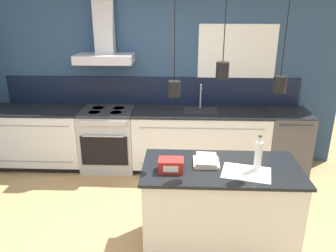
% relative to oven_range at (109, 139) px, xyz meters
% --- Properties ---
extents(ground_plane, '(16.00, 16.00, 0.00)m').
position_rel_oven_range_xyz_m(ground_plane, '(0.63, -1.69, -0.46)').
color(ground_plane, tan).
rests_on(ground_plane, ground).
extents(wall_back, '(5.60, 2.19, 2.60)m').
position_rel_oven_range_xyz_m(wall_back, '(0.60, 0.31, 0.90)').
color(wall_back, navy).
rests_on(wall_back, ground_plane).
extents(counter_run_left, '(1.36, 0.64, 0.91)m').
position_rel_oven_range_xyz_m(counter_run_left, '(-1.06, 0.01, 0.01)').
color(counter_run_left, black).
rests_on(counter_run_left, ground_plane).
extents(counter_run_sink, '(1.97, 0.64, 1.27)m').
position_rel_oven_range_xyz_m(counter_run_sink, '(1.36, 0.01, 0.01)').
color(counter_run_sink, black).
rests_on(counter_run_sink, ground_plane).
extents(oven_range, '(0.78, 0.66, 0.91)m').
position_rel_oven_range_xyz_m(oven_range, '(0.00, 0.00, 0.00)').
color(oven_range, '#B5B5BA').
rests_on(oven_range, ground_plane).
extents(dishwasher, '(0.59, 0.65, 0.91)m').
position_rel_oven_range_xyz_m(dishwasher, '(2.63, 0.00, 0.00)').
color(dishwasher, '#4C4C51').
rests_on(dishwasher, ground_plane).
extents(kitchen_island, '(1.49, 0.75, 0.91)m').
position_rel_oven_range_xyz_m(kitchen_island, '(1.47, -1.72, 0.00)').
color(kitchen_island, black).
rests_on(kitchen_island, ground_plane).
extents(bottle_on_island, '(0.07, 0.07, 0.34)m').
position_rel_oven_range_xyz_m(bottle_on_island, '(1.79, -1.77, 0.60)').
color(bottle_on_island, silver).
rests_on(bottle_on_island, kitchen_island).
extents(book_stack, '(0.25, 0.30, 0.06)m').
position_rel_oven_range_xyz_m(book_stack, '(1.33, -1.67, 0.48)').
color(book_stack, silver).
rests_on(book_stack, kitchen_island).
extents(red_supply_box, '(0.23, 0.16, 0.12)m').
position_rel_oven_range_xyz_m(red_supply_box, '(1.00, -1.83, 0.51)').
color(red_supply_box, red).
rests_on(red_supply_box, kitchen_island).
extents(paper_pile, '(0.49, 0.41, 0.01)m').
position_rel_oven_range_xyz_m(paper_pile, '(1.68, -1.84, 0.46)').
color(paper_pile, silver).
rests_on(paper_pile, kitchen_island).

